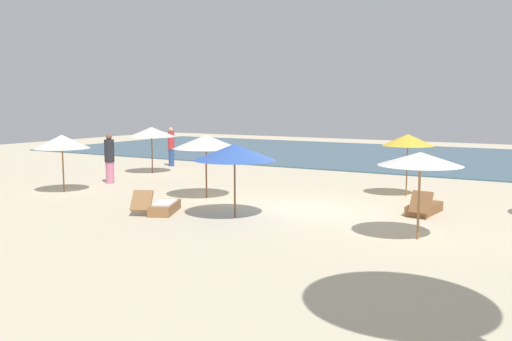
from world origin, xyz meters
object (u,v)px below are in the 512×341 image
at_px(umbrella_4, 62,142).
at_px(lounger_1, 424,208).
at_px(person_0, 109,158).
at_px(umbrella_6, 152,132).
at_px(umbrella_7, 206,142).
at_px(umbrella_1, 408,140).
at_px(umbrella_3, 420,159).
at_px(lounger_0, 163,207).
at_px(person_2, 171,146).
at_px(umbrella_2, 235,152).

bearing_deg(umbrella_4, lounger_1, 11.71).
bearing_deg(person_0, umbrella_6, 101.88).
bearing_deg(umbrella_7, umbrella_1, 32.73).
bearing_deg(umbrella_3, lounger_1, 101.25).
bearing_deg(umbrella_7, lounger_0, -81.47).
xyz_separation_m(umbrella_1, umbrella_7, (-5.65, -3.63, -0.04)).
xyz_separation_m(umbrella_3, umbrella_6, (-13.35, 6.19, -0.05)).
xyz_separation_m(umbrella_7, person_2, (-6.76, 6.54, -0.88)).
relative_size(umbrella_2, person_0, 1.17).
distance_m(umbrella_2, lounger_1, 5.61).
bearing_deg(umbrella_1, umbrella_2, -118.30).
distance_m(umbrella_2, lounger_0, 2.72).
xyz_separation_m(person_0, person_2, (-1.62, 5.77, 0.00)).
relative_size(umbrella_6, lounger_0, 1.19).
xyz_separation_m(umbrella_7, lounger_0, (0.41, -2.74, -1.68)).
relative_size(umbrella_2, lounger_0, 1.27).
bearing_deg(person_2, umbrella_1, -13.19).
distance_m(umbrella_4, umbrella_7, 5.27).
distance_m(person_0, person_2, 6.00).
height_order(umbrella_1, lounger_0, umbrella_1).
height_order(umbrella_2, umbrella_4, umbrella_2).
relative_size(lounger_1, person_2, 0.89).
bearing_deg(umbrella_4, person_2, 102.02).
bearing_deg(person_0, umbrella_7, -8.46).
relative_size(umbrella_3, person_2, 1.07).
bearing_deg(umbrella_2, umbrella_1, 61.70).
bearing_deg(umbrella_6, person_2, 110.43).
relative_size(umbrella_7, person_2, 1.15).
relative_size(lounger_1, person_0, 0.88).
height_order(umbrella_3, lounger_1, umbrella_3).
bearing_deg(umbrella_3, umbrella_4, 177.44).
distance_m(lounger_0, lounger_1, 7.45).
bearing_deg(umbrella_6, lounger_1, -13.92).
distance_m(umbrella_3, umbrella_4, 12.56).
distance_m(lounger_1, person_2, 14.81).
relative_size(umbrella_4, umbrella_7, 0.92).
distance_m(umbrella_6, person_2, 2.79).
relative_size(umbrella_3, person_0, 1.05).
relative_size(lounger_0, lounger_1, 1.05).
bearing_deg(umbrella_1, umbrella_7, -147.27).
height_order(umbrella_1, umbrella_2, umbrella_1).
relative_size(umbrella_2, lounger_1, 1.34).
height_order(umbrella_7, lounger_1, umbrella_7).
bearing_deg(umbrella_2, person_0, 158.89).
xyz_separation_m(umbrella_6, lounger_1, (12.74, -3.16, -1.65)).
bearing_deg(umbrella_2, umbrella_3, 0.47).
height_order(umbrella_6, person_2, umbrella_6).
distance_m(umbrella_1, lounger_1, 3.48).
bearing_deg(person_2, lounger_0, -52.32).
height_order(lounger_0, person_0, person_0).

